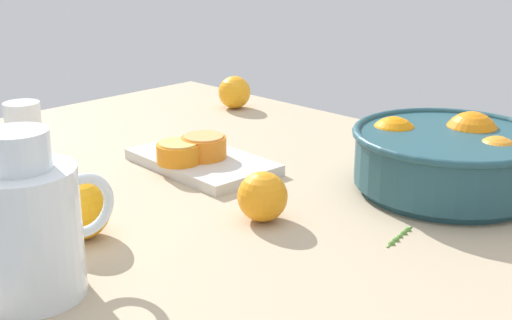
# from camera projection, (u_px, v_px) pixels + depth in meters

# --- Properties ---
(ground_plane) EXTENTS (1.38, 0.96, 0.03)m
(ground_plane) POSITION_uv_depth(u_px,v_px,m) (248.00, 207.00, 1.02)
(ground_plane) COLOR tan
(fruit_bowl) EXTENTS (0.29, 0.29, 0.11)m
(fruit_bowl) POSITION_uv_depth(u_px,v_px,m) (448.00, 157.00, 1.03)
(fruit_bowl) COLOR #234C56
(fruit_bowl) RESTS_ON ground_plane
(juice_pitcher) EXTENTS (0.11, 0.16, 0.19)m
(juice_pitcher) POSITION_uv_depth(u_px,v_px,m) (29.00, 235.00, 0.73)
(juice_pitcher) COLOR white
(juice_pitcher) RESTS_ON ground_plane
(juice_glass) EXTENTS (0.06, 0.06, 0.09)m
(juice_glass) POSITION_uv_depth(u_px,v_px,m) (24.00, 130.00, 1.20)
(juice_glass) COLOR white
(juice_glass) RESTS_ON ground_plane
(cutting_board) EXTENTS (0.26, 0.16, 0.02)m
(cutting_board) POSITION_uv_depth(u_px,v_px,m) (202.00, 162.00, 1.14)
(cutting_board) COLOR beige
(cutting_board) RESTS_ON ground_plane
(orange_half_0) EXTENTS (0.08, 0.08, 0.04)m
(orange_half_0) POSITION_uv_depth(u_px,v_px,m) (204.00, 147.00, 1.13)
(orange_half_0) COLOR orange
(orange_half_0) RESTS_ON cutting_board
(orange_half_1) EXTENTS (0.07, 0.07, 0.03)m
(orange_half_1) POSITION_uv_depth(u_px,v_px,m) (180.00, 152.00, 1.11)
(orange_half_1) COLOR orange
(orange_half_1) RESTS_ON cutting_board
(loose_orange_0) EXTENTS (0.07, 0.07, 0.07)m
(loose_orange_0) POSITION_uv_depth(u_px,v_px,m) (263.00, 197.00, 0.93)
(loose_orange_0) COLOR orange
(loose_orange_0) RESTS_ON ground_plane
(loose_orange_1) EXTENTS (0.08, 0.08, 0.08)m
(loose_orange_1) POSITION_uv_depth(u_px,v_px,m) (80.00, 210.00, 0.87)
(loose_orange_1) COLOR orange
(loose_orange_1) RESTS_ON ground_plane
(loose_orange_2) EXTENTS (0.07, 0.07, 0.07)m
(loose_orange_2) POSITION_uv_depth(u_px,v_px,m) (234.00, 92.00, 1.51)
(loose_orange_2) COLOR orange
(loose_orange_2) RESTS_ON ground_plane
(herb_sprig_0) EXTENTS (0.02, 0.08, 0.01)m
(herb_sprig_0) POSITION_uv_depth(u_px,v_px,m) (400.00, 235.00, 0.88)
(herb_sprig_0) COLOR #558534
(herb_sprig_0) RESTS_ON ground_plane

